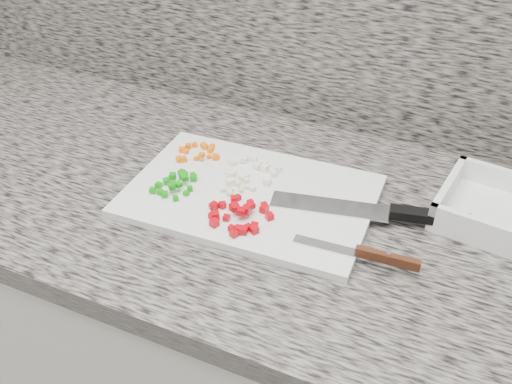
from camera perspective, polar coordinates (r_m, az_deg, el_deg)
cabinet at (r=1.33m, az=1.66°, el=-17.43°), size 3.92×0.62×0.86m
countertop at (r=1.00m, az=2.10°, el=-1.95°), size 3.96×0.64×0.04m
cutting_board at (r=0.99m, az=-0.58°, el=-0.36°), size 0.43×0.30×0.01m
carrot_pile at (r=1.09m, az=-5.75°, el=4.01°), size 0.08×0.08×0.02m
onion_pile at (r=1.03m, az=-0.69°, el=2.19°), size 0.10×0.10×0.01m
green_pepper_pile at (r=1.01m, az=-7.91°, el=0.97°), size 0.07×0.08×0.02m
red_pepper_pile at (r=0.93m, az=-1.84°, el=-2.33°), size 0.11×0.10×0.02m
garlic_pile at (r=0.99m, az=-2.25°, el=0.41°), size 0.04×0.05×0.01m
chef_knife at (r=0.96m, az=13.68°, el=-2.04°), size 0.32×0.10×0.02m
paring_knife at (r=0.87m, az=11.43°, el=-6.20°), size 0.19×0.02×0.02m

